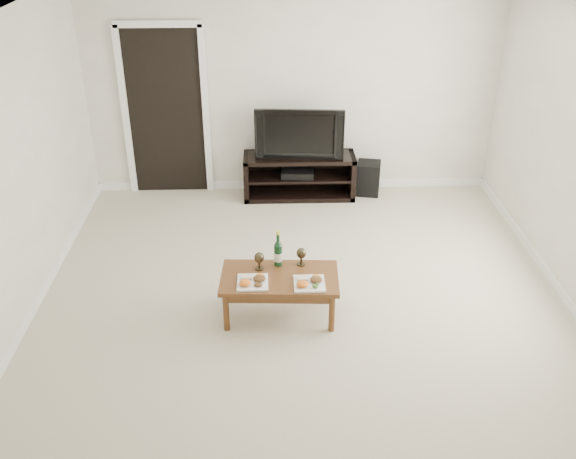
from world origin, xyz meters
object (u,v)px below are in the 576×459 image
at_px(subwoofer, 368,178).
at_px(coffee_table, 280,296).
at_px(media_console, 299,176).
at_px(television, 300,132).

bearing_deg(subwoofer, coffee_table, -103.11).
distance_m(media_console, coffee_table, 2.56).
bearing_deg(media_console, television, 0.00).
height_order(media_console, subwoofer, media_console).
relative_size(subwoofer, coffee_table, 0.40).
bearing_deg(media_console, subwoofer, 3.39).
xyz_separation_m(subwoofer, coffee_table, (-1.18, -2.59, -0.00)).
distance_m(television, subwoofer, 1.10).
height_order(television, subwoofer, television).
bearing_deg(subwoofer, media_console, -165.27).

